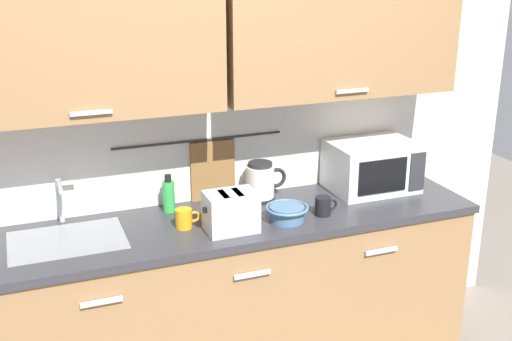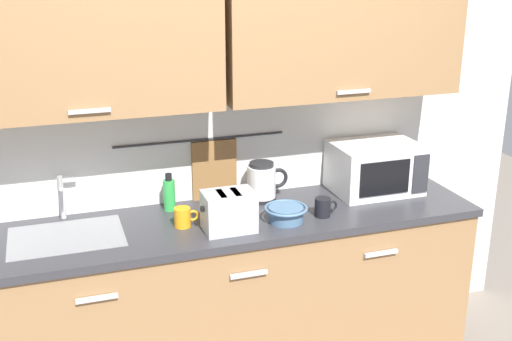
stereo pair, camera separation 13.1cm
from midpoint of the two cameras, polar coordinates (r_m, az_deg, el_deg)
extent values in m
cube|color=#997047|center=(3.43, -3.31, -11.43)|extent=(2.50, 0.60, 0.86)
cube|color=#B7B7BC|center=(2.89, -14.78, -11.17)|extent=(0.18, 0.02, 0.02)
cube|color=#B7B7BC|center=(3.02, -1.58, -9.17)|extent=(0.18, 0.02, 0.02)
cube|color=#B7B7BC|center=(3.28, 9.89, -7.01)|extent=(0.18, 0.02, 0.02)
cube|color=#333338|center=(3.22, -3.46, -4.52)|extent=(2.53, 0.63, 0.04)
cube|color=#9EA0A5|center=(3.13, -17.43, -6.64)|extent=(0.52, 0.38, 0.09)
cube|color=silver|center=(3.40, -5.28, 3.31)|extent=(3.70, 0.06, 2.50)
cube|color=silver|center=(3.39, -5.07, 1.93)|extent=(2.50, 0.01, 0.55)
cube|color=#997047|center=(2.99, -16.50, 11.25)|extent=(1.23, 0.33, 0.70)
cube|color=#B7B7BC|center=(2.87, -15.62, 4.93)|extent=(0.18, 0.01, 0.02)
cube|color=#997047|center=(3.34, 6.14, 12.63)|extent=(1.23, 0.33, 0.70)
cube|color=#B7B7BC|center=(3.24, 7.36, 6.99)|extent=(0.18, 0.01, 0.02)
cylinder|color=#333338|center=(3.34, -6.18, 2.65)|extent=(0.90, 0.01, 0.01)
cube|color=olive|center=(3.41, -4.95, -0.15)|extent=(0.24, 0.02, 0.34)
cylinder|color=#B2B5BA|center=(3.29, -18.00, -2.55)|extent=(0.03, 0.03, 0.22)
cylinder|color=#B2B5BA|center=(3.18, -18.08, -1.37)|extent=(0.02, 0.16, 0.02)
cube|color=#B2B5BA|center=(3.26, -17.46, -0.99)|extent=(0.07, 0.02, 0.01)
cube|color=white|center=(3.59, 9.12, 0.41)|extent=(0.46, 0.34, 0.27)
cube|color=black|center=(3.43, 10.05, -0.52)|extent=(0.29, 0.01, 0.18)
cube|color=#2D2D33|center=(3.54, 13.03, -0.10)|extent=(0.09, 0.01, 0.21)
cylinder|color=black|center=(3.43, -0.73, -2.45)|extent=(0.16, 0.16, 0.02)
cylinder|color=white|center=(3.40, -0.74, -0.97)|extent=(0.15, 0.15, 0.17)
cylinder|color=#262628|center=(3.37, -0.75, 0.54)|extent=(0.13, 0.13, 0.02)
torus|color=black|center=(3.43, 0.72, -0.65)|extent=(0.11, 0.02, 0.11)
cylinder|color=green|center=(3.30, -8.84, -2.30)|extent=(0.06, 0.06, 0.16)
cylinder|color=black|center=(3.26, -8.93, -0.70)|extent=(0.03, 0.03, 0.04)
cylinder|color=orange|center=(3.11, -7.60, -4.23)|extent=(0.08, 0.08, 0.09)
torus|color=orange|center=(3.12, -6.67, -4.08)|extent=(0.06, 0.01, 0.06)
cylinder|color=#4C7093|center=(3.16, 1.55, -3.84)|extent=(0.17, 0.17, 0.07)
torus|color=#4C7093|center=(3.15, 1.56, -3.32)|extent=(0.21, 0.21, 0.01)
cube|color=#B7BABF|center=(3.04, -3.47, -3.67)|extent=(0.24, 0.17, 0.19)
cube|color=black|center=(3.00, -4.14, -2.19)|extent=(0.03, 0.12, 0.01)
cube|color=black|center=(3.02, -2.87, -2.02)|extent=(0.03, 0.12, 0.01)
cube|color=black|center=(3.00, -5.81, -3.49)|extent=(0.02, 0.02, 0.02)
cylinder|color=black|center=(3.24, 4.76, -3.16)|extent=(0.08, 0.08, 0.09)
torus|color=black|center=(3.26, 5.59, -3.00)|extent=(0.06, 0.01, 0.06)
camera|label=1|loc=(0.07, -91.17, -0.40)|focal=45.31mm
camera|label=2|loc=(0.07, 88.83, 0.40)|focal=45.31mm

